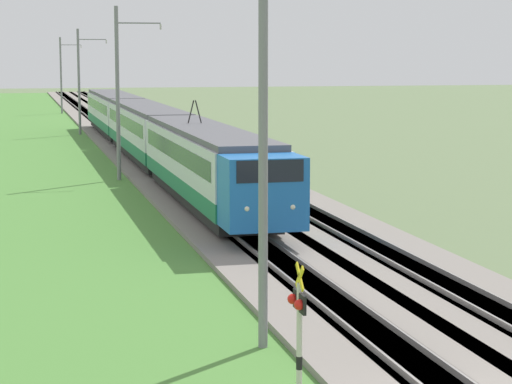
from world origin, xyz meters
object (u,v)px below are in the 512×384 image
(catenary_mast_near, at_px, (265,138))
(catenary_mast_distant, at_px, (61,75))
(passenger_train, at_px, (146,129))
(crossing_signal_near, at_px, (299,329))
(catenary_mast_far, at_px, (80,81))
(catenary_mast_mid, at_px, (119,92))

(catenary_mast_near, relative_size, catenary_mast_distant, 1.08)
(passenger_train, distance_m, catenary_mast_distant, 56.17)
(passenger_train, height_order, crossing_signal_near, passenger_train)
(catenary_mast_far, bearing_deg, catenary_mast_near, 180.00)
(catenary_mast_distant, bearing_deg, catenary_mast_mid, 180.00)
(crossing_signal_near, bearing_deg, catenary_mast_mid, -90.87)
(passenger_train, distance_m, catenary_mast_mid, 9.93)
(catenary_mast_near, bearing_deg, passenger_train, -3.65)
(catenary_mast_mid, xyz_separation_m, catenary_mast_distant, (65.24, -0.00, -0.26))
(catenary_mast_mid, bearing_deg, catenary_mast_distant, -0.00)
(catenary_mast_mid, bearing_deg, catenary_mast_far, -0.00)
(crossing_signal_near, bearing_deg, catenary_mast_far, -90.47)
(passenger_train, height_order, catenary_mast_near, catenary_mast_near)
(passenger_train, relative_size, catenary_mast_mid, 6.63)
(passenger_train, bearing_deg, catenary_mast_near, -3.65)
(passenger_train, bearing_deg, catenary_mast_far, -173.52)
(crossing_signal_near, height_order, catenary_mast_near, catenary_mast_near)
(catenary_mast_far, bearing_deg, catenary_mast_distant, -0.00)
(crossing_signal_near, bearing_deg, catenary_mast_near, -96.78)
(passenger_train, relative_size, catenary_mast_near, 6.46)
(catenary_mast_near, distance_m, catenary_mast_distant, 97.86)
(crossing_signal_near, height_order, catenary_mast_far, catenary_mast_far)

